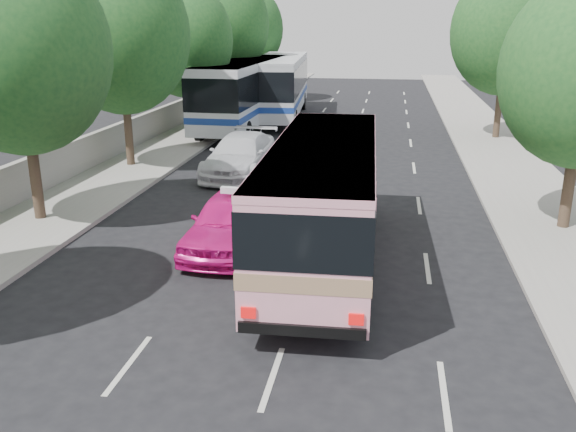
% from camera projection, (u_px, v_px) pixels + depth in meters
% --- Properties ---
extents(ground, '(120.00, 120.00, 0.00)m').
position_uv_depth(ground, '(245.00, 324.00, 13.65)').
color(ground, black).
rests_on(ground, ground).
extents(sidewalk_left, '(4.00, 90.00, 0.15)m').
position_uv_depth(sidewalk_left, '(179.00, 141.00, 33.72)').
color(sidewalk_left, '#9E998E').
rests_on(sidewalk_left, ground).
extents(sidewalk_right, '(4.00, 90.00, 0.12)m').
position_uv_depth(sidewalk_right, '(497.00, 152.00, 31.08)').
color(sidewalk_right, '#9E998E').
rests_on(sidewalk_right, ground).
extents(low_wall, '(0.30, 90.00, 1.50)m').
position_uv_depth(low_wall, '(147.00, 126.00, 33.75)').
color(low_wall, '#9E998E').
rests_on(low_wall, sidewalk_left).
extents(tree_left_b, '(5.70, 5.70, 8.88)m').
position_uv_depth(tree_left_b, '(19.00, 43.00, 18.75)').
color(tree_left_b, '#38281E').
rests_on(tree_left_b, ground).
extents(tree_left_c, '(6.00, 6.00, 9.35)m').
position_uv_depth(tree_left_c, '(121.00, 29.00, 26.19)').
color(tree_left_c, '#38281E').
rests_on(tree_left_c, ground).
extents(tree_left_d, '(5.52, 5.52, 8.60)m').
position_uv_depth(tree_left_d, '(184.00, 36.00, 33.84)').
color(tree_left_d, '#38281E').
rests_on(tree_left_d, ground).
extents(tree_left_e, '(6.30, 6.30, 9.82)m').
position_uv_depth(tree_left_e, '(223.00, 21.00, 41.09)').
color(tree_left_e, '#38281E').
rests_on(tree_left_e, ground).
extents(tree_left_f, '(5.88, 5.88, 9.16)m').
position_uv_depth(tree_left_f, '(247.00, 26.00, 48.76)').
color(tree_left_f, '#38281E').
rests_on(tree_left_f, ground).
extents(tree_right_far, '(6.00, 6.00, 9.35)m').
position_uv_depth(tree_right_far, '(509.00, 27.00, 32.82)').
color(tree_right_far, '#38281E').
rests_on(tree_right_far, ground).
extents(pink_bus, '(3.02, 10.70, 3.39)m').
position_uv_depth(pink_bus, '(324.00, 190.00, 16.55)').
color(pink_bus, pink).
rests_on(pink_bus, ground).
extents(pink_taxi, '(2.24, 5.09, 1.70)m').
position_uv_depth(pink_taxi, '(231.00, 221.00, 17.95)').
color(pink_taxi, '#DD1381').
rests_on(pink_taxi, ground).
extents(white_pickup, '(2.61, 6.02, 1.72)m').
position_uv_depth(white_pickup, '(241.00, 155.00, 26.62)').
color(white_pickup, silver).
rests_on(white_pickup, ground).
extents(tour_coach_front, '(3.23, 13.83, 4.13)m').
position_uv_depth(tour_coach_front, '(244.00, 88.00, 37.38)').
color(tour_coach_front, silver).
rests_on(tour_coach_front, ground).
extents(tour_coach_rear, '(4.06, 13.95, 4.12)m').
position_uv_depth(tour_coach_rear, '(280.00, 82.00, 41.39)').
color(tour_coach_rear, silver).
rests_on(tour_coach_rear, ground).
extents(taxi_roof_sign, '(0.56, 0.21, 0.18)m').
position_uv_depth(taxi_roof_sign, '(230.00, 190.00, 17.66)').
color(taxi_roof_sign, silver).
rests_on(taxi_roof_sign, pink_taxi).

